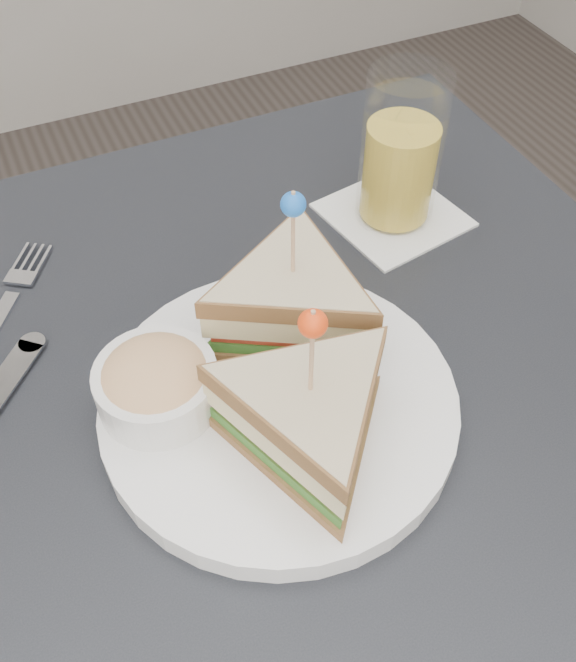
{
  "coord_description": "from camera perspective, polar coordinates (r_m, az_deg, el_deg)",
  "views": [
    {
      "loc": [
        -0.16,
        -0.37,
        1.27
      ],
      "look_at": [
        0.01,
        0.01,
        0.8
      ],
      "focal_mm": 40.0,
      "sensor_mm": 36.0,
      "label": 1
    }
  ],
  "objects": [
    {
      "name": "cutlery_fork",
      "position": [
        0.76,
        -21.07,
        1.73
      ],
      "size": [
        0.13,
        0.18,
        0.01
      ],
      "rotation": [
        0.0,
        0.0,
        -0.59
      ],
      "color": "silver",
      "rests_on": "table"
    },
    {
      "name": "table",
      "position": [
        0.72,
        -0.4,
        -7.52
      ],
      "size": [
        0.8,
        0.8,
        0.75
      ],
      "color": "black",
      "rests_on": "ground"
    },
    {
      "name": "ground_plane",
      "position": [
        1.33,
        -0.23,
        -24.08
      ],
      "size": [
        3.5,
        3.5,
        0.0
      ],
      "primitive_type": "plane",
      "color": "#3F3833"
    },
    {
      "name": "plate_meal",
      "position": [
        0.6,
        -0.49,
        -3.0
      ],
      "size": [
        0.39,
        0.39,
        0.18
      ],
      "rotation": [
        0.0,
        0.0,
        0.36
      ],
      "color": "white",
      "rests_on": "table"
    },
    {
      "name": "drink_set",
      "position": [
        0.78,
        8.68,
        13.03
      ],
      "size": [
        0.15,
        0.15,
        0.17
      ],
      "rotation": [
        0.0,
        0.0,
        0.18
      ],
      "color": "white",
      "rests_on": "table"
    }
  ]
}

